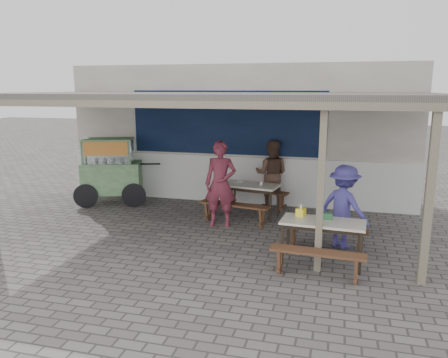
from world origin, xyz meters
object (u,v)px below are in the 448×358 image
tissue_box (301,212)px  condiment_jar (261,183)px  table_left (246,187)px  patron_right_table (344,207)px  bench_right_wall (326,233)px  patron_wall_side (271,174)px  donation_box (327,216)px  condiment_bowl (240,181)px  vendor_cart (111,169)px  patron_street_side (221,184)px  bench_left_street (234,209)px  table_right (323,226)px  bench_left_wall (257,194)px  bench_right_street (317,258)px

tissue_box → condiment_jar: bearing=115.8°
table_left → condiment_jar: condiment_jar is taller
patron_right_table → tissue_box: patron_right_table is taller
bench_right_wall → patron_wall_side: 3.12m
donation_box → condiment_bowl: 3.21m
vendor_cart → patron_wall_side: (3.99, 0.72, -0.07)m
condiment_bowl → patron_right_table: bearing=-35.2°
table_left → bench_right_wall: 2.65m
patron_street_side → patron_wall_side: 1.94m
patron_right_table → tissue_box: size_ratio=11.21×
patron_wall_side → patron_right_table: (1.72, -2.43, -0.06)m
patron_street_side → condiment_bowl: patron_street_side is taller
bench_left_street → patron_wall_side: 1.74m
vendor_cart → donation_box: vendor_cart is taller
condiment_jar → table_left: bearing=-179.7°
bench_left_street → table_right: (1.94, -1.77, 0.33)m
bench_right_wall → condiment_bowl: (-2.05, 1.95, 0.44)m
bench_left_street → vendor_cart: 3.58m
condiment_bowl → patron_street_side: bearing=-100.8°
table_left → tissue_box: 2.70m
patron_right_table → donation_box: (-0.28, -0.81, 0.03)m
vendor_cart → condiment_jar: (3.89, -0.16, -0.12)m
donation_box → patron_right_table: bearing=71.0°
bench_right_wall → patron_street_side: 2.51m
bench_left_wall → tissue_box: bearing=-56.4°
bench_right_wall → condiment_bowl: 2.87m
bench_right_wall → patron_right_table: patron_right_table is taller
table_left → patron_wall_side: (0.44, 0.88, 0.17)m
bench_right_street → patron_right_table: size_ratio=0.96×
table_left → condiment_bowl: bearing=161.0°
patron_street_side → condiment_bowl: size_ratio=8.97×
bench_left_street → patron_street_side: (-0.26, -0.19, 0.58)m
patron_right_table → patron_street_side: bearing=18.8°
bench_left_wall → table_right: bearing=-52.0°
bench_left_wall → table_left: bearing=-90.0°
patron_street_side → patron_right_table: size_ratio=1.18×
bench_right_wall → condiment_jar: bearing=133.6°
patron_right_table → bench_right_wall: bearing=79.2°
table_right → bench_right_street: table_right is taller
donation_box → condiment_bowl: donation_box is taller
bench_right_wall → condiment_jar: condiment_jar is taller
table_left → bench_left_street: table_left is taller
patron_wall_side → condiment_jar: size_ratio=21.15×
vendor_cart → patron_right_table: (5.71, -1.72, -0.14)m
vendor_cart → tissue_box: vendor_cart is taller
vendor_cart → condiment_bowl: 3.37m
donation_box → condiment_jar: bearing=123.1°
bench_right_wall → condiment_bowl: condiment_bowl is taller
patron_wall_side → vendor_cart: bearing=11.2°
bench_right_street → tissue_box: (-0.34, 0.81, 0.48)m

